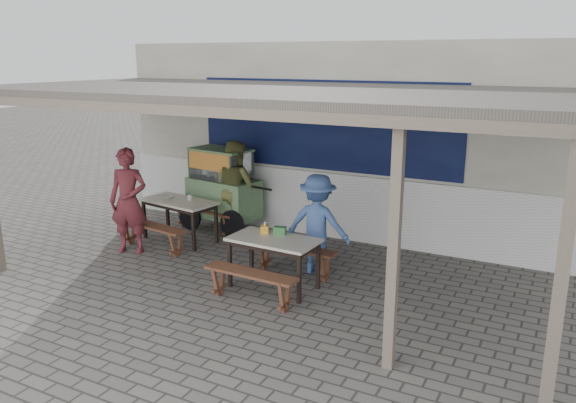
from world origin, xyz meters
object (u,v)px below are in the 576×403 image
at_px(bench_left_street, 152,231).
at_px(patron_right_table, 318,224).
at_px(patron_street_side, 129,201).
at_px(bench_right_wall, 294,254).
at_px(tissue_box, 265,229).
at_px(table_right, 274,244).
at_px(condiment_jar, 190,197).
at_px(patron_wall_side, 236,188).
at_px(bench_left_wall, 205,214).
at_px(bench_right_street, 251,280).
at_px(condiment_bowl, 168,197).
at_px(table_left, 179,205).
at_px(donation_box, 280,231).
at_px(vendor_cart, 222,187).

bearing_deg(bench_left_street, patron_right_table, 15.87).
height_order(bench_left_street, patron_street_side, patron_street_side).
distance_m(bench_right_wall, patron_right_table, 0.58).
relative_size(patron_street_side, tissue_box, 15.93).
relative_size(table_right, condiment_jar, 13.29).
height_order(bench_right_wall, patron_wall_side, patron_wall_side).
height_order(table_right, patron_street_side, patron_street_side).
bearing_deg(bench_left_wall, bench_right_street, -35.33).
bearing_deg(bench_right_street, condiment_bowl, 150.29).
bearing_deg(bench_right_wall, bench_left_wall, 157.34).
bearing_deg(table_left, patron_right_table, 3.35).
distance_m(table_left, patron_right_table, 2.87).
relative_size(table_left, patron_right_table, 0.95).
distance_m(bench_right_street, condiment_bowl, 3.36).
relative_size(bench_right_street, patron_wall_side, 0.77).
xyz_separation_m(patron_street_side, patron_wall_side, (1.06, 1.65, -0.00)).
relative_size(table_left, table_right, 1.15).
relative_size(bench_right_street, donation_box, 7.96).
distance_m(table_right, condiment_bowl, 3.08).
xyz_separation_m(bench_left_wall, tissue_box, (2.24, -1.59, 0.47)).
bearing_deg(donation_box, bench_left_street, 174.26).
xyz_separation_m(bench_left_street, condiment_bowl, (-0.19, 0.69, 0.44)).
relative_size(patron_right_table, donation_box, 8.99).
relative_size(patron_wall_side, patron_right_table, 1.15).
height_order(bench_left_wall, patron_right_table, patron_right_table).
height_order(patron_wall_side, condiment_bowl, patron_wall_side).
bearing_deg(bench_left_wall, donation_box, -23.63).
relative_size(donation_box, condiment_jar, 1.78).
height_order(tissue_box, donation_box, donation_box).
bearing_deg(patron_wall_side, table_right, 154.28).
bearing_deg(patron_street_side, tissue_box, -20.44).
xyz_separation_m(table_left, bench_right_street, (2.54, -1.71, -0.34)).
distance_m(tissue_box, donation_box, 0.23).
height_order(table_right, condiment_jar, condiment_jar).
height_order(bench_left_wall, table_right, table_right).
xyz_separation_m(patron_street_side, condiment_bowl, (0.07, 0.93, -0.12)).
height_order(patron_street_side, condiment_bowl, patron_street_side).
xyz_separation_m(table_left, bench_left_street, (-0.09, -0.64, -0.33)).
bearing_deg(donation_box, patron_right_table, 65.37).
bearing_deg(condiment_bowl, patron_right_table, -5.53).
height_order(vendor_cart, patron_right_table, vendor_cart).
bearing_deg(vendor_cart, table_right, -33.05).
relative_size(vendor_cart, condiment_jar, 21.02).
xyz_separation_m(patron_wall_side, donation_box, (1.84, -1.67, -0.08)).
bearing_deg(condiment_jar, table_left, -147.37).
distance_m(bench_left_wall, patron_right_table, 2.93).
distance_m(bench_left_street, table_right, 2.72).
bearing_deg(tissue_box, vendor_cart, 137.30).
distance_m(bench_right_street, condiment_jar, 3.03).
distance_m(bench_right_street, donation_box, 0.93).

